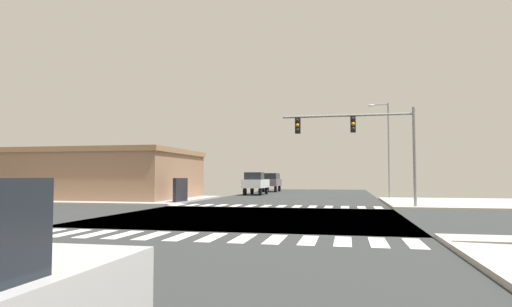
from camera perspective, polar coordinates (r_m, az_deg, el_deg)
The scene contains 10 objects.
ground at distance 20.84m, azimuth -0.33°, elevation -8.35°, with size 90.00×90.00×0.05m.
sidewalk_corner_ne at distance 33.46m, azimuth 26.93°, elevation -5.87°, with size 12.00×12.00×0.14m.
sidewalk_corner_nw at distance 36.71m, azimuth -16.49°, elevation -5.80°, with size 12.00×12.00×0.14m.
crosswalk_near at distance 13.91m, azimuth -7.85°, elevation -10.83°, with size 13.50×2.00×0.01m.
crosswalk_far at distance 28.03m, azimuth 2.35°, elevation -6.94°, with size 13.50×2.00×0.01m.
traffic_signal_mast at distance 27.25m, azimuth 13.44°, elevation 2.57°, with size 8.02×0.55×6.07m.
street_lamp at distance 38.50m, azimuth 16.74°, elevation 1.51°, with size 1.78×0.32×8.19m.
bank_building at distance 39.04m, azimuth -20.16°, elevation -2.64°, with size 17.10×10.72×4.12m.
pickup_crossing_1 at distance 45.43m, azimuth -0.05°, elevation -3.84°, with size 2.00×5.10×2.35m.
suv_leading_2 at distance 54.95m, azimuth 2.05°, elevation -3.60°, with size 1.96×4.60×2.34m.
Camera 1 is at (4.39, -20.28, 1.89)m, focal length 30.35 mm.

